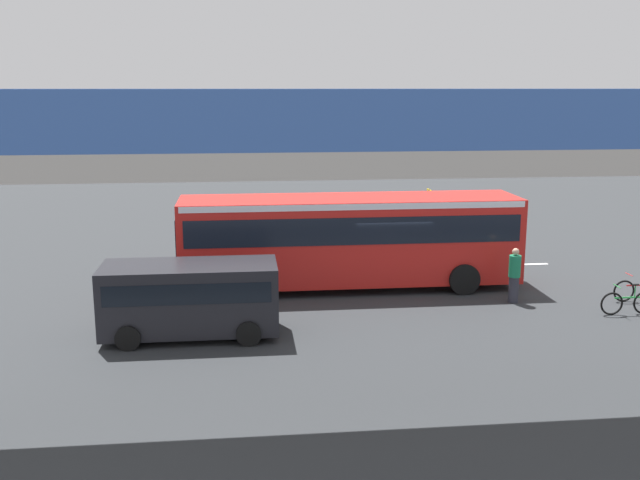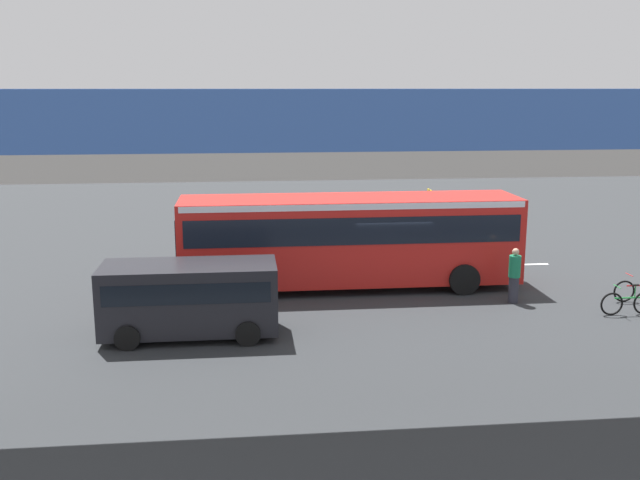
{
  "view_description": "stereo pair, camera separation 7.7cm",
  "coord_description": "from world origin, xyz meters",
  "px_view_note": "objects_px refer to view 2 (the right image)",
  "views": [
    {
      "loc": [
        4.91,
        23.76,
        6.82
      ],
      "look_at": [
        2.24,
        -0.58,
        1.6
      ],
      "focal_mm": 40.47,
      "sensor_mm": 36.0,
      "label": 1
    },
    {
      "loc": [
        4.84,
        23.77,
        6.82
      ],
      "look_at": [
        2.24,
        -0.58,
        1.6
      ],
      "focal_mm": 40.47,
      "sensor_mm": 36.0,
      "label": 2
    }
  ],
  "objects_px": {
    "parked_van": "(190,295)",
    "bicycle_red": "(640,290)",
    "pedestrian": "(514,276)",
    "bicycle_green": "(628,303)",
    "traffic_sign": "(429,212)",
    "city_bus": "(350,234)"
  },
  "relations": [
    {
      "from": "bicycle_green",
      "to": "traffic_sign",
      "type": "distance_m",
      "value": 9.16
    },
    {
      "from": "bicycle_red",
      "to": "pedestrian",
      "type": "height_order",
      "value": "pedestrian"
    },
    {
      "from": "bicycle_green",
      "to": "traffic_sign",
      "type": "relative_size",
      "value": 0.63
    },
    {
      "from": "bicycle_red",
      "to": "traffic_sign",
      "type": "xyz_separation_m",
      "value": [
        5.27,
        -6.72,
        1.52
      ]
    },
    {
      "from": "city_bus",
      "to": "parked_van",
      "type": "xyz_separation_m",
      "value": [
        5.12,
        4.44,
        -0.7
      ]
    },
    {
      "from": "parked_van",
      "to": "traffic_sign",
      "type": "bearing_deg",
      "value": -136.52
    },
    {
      "from": "parked_van",
      "to": "city_bus",
      "type": "bearing_deg",
      "value": -139.1
    },
    {
      "from": "parked_van",
      "to": "bicycle_red",
      "type": "xyz_separation_m",
      "value": [
        -14.21,
        -1.76,
        -0.81
      ]
    },
    {
      "from": "pedestrian",
      "to": "traffic_sign",
      "type": "distance_m",
      "value": 6.57
    },
    {
      "from": "city_bus",
      "to": "pedestrian",
      "type": "xyz_separation_m",
      "value": [
        -4.99,
        2.34,
        -1.0
      ]
    },
    {
      "from": "city_bus",
      "to": "bicycle_green",
      "type": "xyz_separation_m",
      "value": [
        -8.0,
        3.96,
        -1.51
      ]
    },
    {
      "from": "parked_van",
      "to": "traffic_sign",
      "type": "height_order",
      "value": "traffic_sign"
    },
    {
      "from": "city_bus",
      "to": "pedestrian",
      "type": "distance_m",
      "value": 5.61
    },
    {
      "from": "bicycle_green",
      "to": "traffic_sign",
      "type": "xyz_separation_m",
      "value": [
        4.18,
        -8.01,
        1.52
      ]
    },
    {
      "from": "parked_van",
      "to": "bicycle_red",
      "type": "distance_m",
      "value": 14.34
    },
    {
      "from": "parked_van",
      "to": "bicycle_red",
      "type": "bearing_deg",
      "value": -172.95
    },
    {
      "from": "city_bus",
      "to": "parked_van",
      "type": "bearing_deg",
      "value": 40.9
    },
    {
      "from": "city_bus",
      "to": "bicycle_red",
      "type": "distance_m",
      "value": 9.6
    },
    {
      "from": "bicycle_red",
      "to": "pedestrian",
      "type": "distance_m",
      "value": 4.14
    },
    {
      "from": "parked_van",
      "to": "pedestrian",
      "type": "relative_size",
      "value": 2.68
    },
    {
      "from": "bicycle_red",
      "to": "traffic_sign",
      "type": "height_order",
      "value": "traffic_sign"
    },
    {
      "from": "city_bus",
      "to": "pedestrian",
      "type": "height_order",
      "value": "city_bus"
    }
  ]
}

